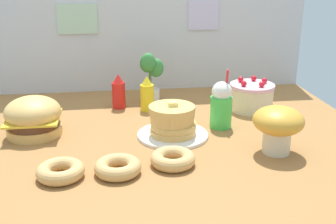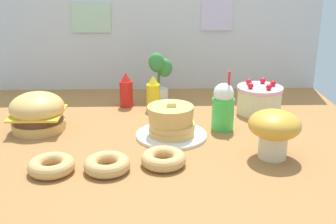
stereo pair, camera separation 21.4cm
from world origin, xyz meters
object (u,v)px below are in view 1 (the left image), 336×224
object	(u,v)px
mushroom_stool	(278,125)
burger	(33,117)
ketchup_bottle	(119,92)
potted_plant	(150,76)
donut_chocolate	(118,167)
mustard_bottle	(146,95)
donut_pink_glaze	(60,171)
layer_cake	(251,97)
donut_vanilla	(173,158)
cream_soda_cup	(221,105)
pancake_stack	(173,123)

from	to	relation	value
mushroom_stool	burger	bearing A→B (deg)	162.11
ketchup_bottle	mushroom_stool	distance (m)	1.03
potted_plant	mushroom_stool	xyz separation A→B (m)	(0.51, -0.83, -0.04)
donut_chocolate	mushroom_stool	bearing A→B (deg)	8.92
mushroom_stool	mustard_bottle	bearing A→B (deg)	129.10
burger	potted_plant	bearing A→B (deg)	35.63
donut_pink_glaze	mushroom_stool	xyz separation A→B (m)	(0.97, 0.12, 0.11)
mushroom_stool	donut_pink_glaze	bearing A→B (deg)	-172.95
burger	layer_cake	xyz separation A→B (m)	(1.23, 0.23, -0.01)
burger	donut_vanilla	xyz separation A→B (m)	(0.65, -0.44, -0.06)
burger	cream_soda_cup	bearing A→B (deg)	-1.20
mushroom_stool	donut_vanilla	bearing A→B (deg)	-172.34
pancake_stack	donut_pink_glaze	bearing A→B (deg)	-144.24
donut_vanilla	ketchup_bottle	bearing A→B (deg)	104.82
donut_chocolate	mushroom_stool	size ratio (longest dim) A/B	0.85
layer_cake	cream_soda_cup	world-z (taller)	cream_soda_cup
burger	layer_cake	size ratio (longest dim) A/B	1.06
burger	donut_pink_glaze	world-z (taller)	burger
pancake_stack	donut_pink_glaze	world-z (taller)	pancake_stack
layer_cake	mustard_bottle	size ratio (longest dim) A/B	1.25
donut_chocolate	donut_vanilla	bearing A→B (deg)	11.51
pancake_stack	donut_pink_glaze	distance (m)	0.64
mustard_bottle	mushroom_stool	xyz separation A→B (m)	(0.55, -0.67, 0.04)
burger	potted_plant	xyz separation A→B (m)	(0.64, 0.46, 0.08)
donut_pink_glaze	donut_vanilla	size ratio (longest dim) A/B	1.00
burger	ketchup_bottle	bearing A→B (deg)	40.57
cream_soda_cup	pancake_stack	bearing A→B (deg)	-160.39
ketchup_bottle	layer_cake	bearing A→B (deg)	-10.15
layer_cake	ketchup_bottle	world-z (taller)	ketchup_bottle
layer_cake	donut_pink_glaze	distance (m)	1.27
pancake_stack	donut_vanilla	xyz separation A→B (m)	(-0.04, -0.32, -0.04)
burger	donut_chocolate	xyz separation A→B (m)	(0.42, -0.49, -0.06)
pancake_stack	cream_soda_cup	size ratio (longest dim) A/B	1.13
pancake_stack	cream_soda_cup	world-z (taller)	cream_soda_cup
donut_vanilla	mushroom_stool	world-z (taller)	mushroom_stool
ketchup_bottle	mushroom_stool	xyz separation A→B (m)	(0.71, -0.75, 0.04)
layer_cake	mustard_bottle	distance (m)	0.63
donut_chocolate	donut_vanilla	distance (m)	0.24
ketchup_bottle	donut_chocolate	world-z (taller)	ketchup_bottle
cream_soda_cup	mushroom_stool	bearing A→B (deg)	-63.52
cream_soda_cup	donut_pink_glaze	distance (m)	0.92
cream_soda_cup	donut_chocolate	distance (m)	0.73
pancake_stack	donut_chocolate	distance (m)	0.47
burger	donut_chocolate	distance (m)	0.64
layer_cake	donut_pink_glaze	size ratio (longest dim) A/B	1.34
pancake_stack	mushroom_stool	world-z (taller)	mushroom_stool
potted_plant	layer_cake	bearing A→B (deg)	-21.02
cream_soda_cup	donut_vanilla	distance (m)	0.53
ketchup_bottle	donut_pink_glaze	distance (m)	0.91
potted_plant	cream_soda_cup	bearing A→B (deg)	-55.34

